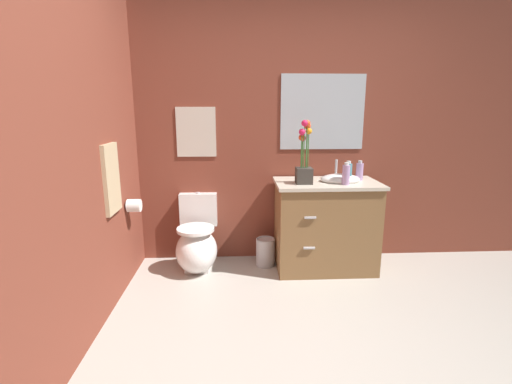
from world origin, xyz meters
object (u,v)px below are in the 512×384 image
object	(u,v)px
toilet	(197,244)
vanity_cabinet	(326,224)
trash_bin	(265,252)
lotion_bottle	(360,171)
hand_wash_bottle	(348,172)
wall_poster	(196,132)
flower_vase	(304,161)
soap_bottle	(346,175)
toilet_paper_roll	(134,206)
wall_mirror	(323,112)
hanging_towel	(111,179)

from	to	relation	value
toilet	vanity_cabinet	distance (m)	1.22
vanity_cabinet	trash_bin	world-z (taller)	vanity_cabinet
lotion_bottle	vanity_cabinet	bearing A→B (deg)	-168.26
vanity_cabinet	hand_wash_bottle	size ratio (longest dim) A/B	5.30
hand_wash_bottle	wall_poster	world-z (taller)	wall_poster
flower_vase	hand_wash_bottle	world-z (taller)	flower_vase
vanity_cabinet	soap_bottle	bearing A→B (deg)	-46.67
soap_bottle	toilet	bearing A→B (deg)	173.12
hand_wash_bottle	trash_bin	bearing A→B (deg)	172.32
wall_poster	toilet_paper_roll	world-z (taller)	wall_poster
wall_mirror	toilet	bearing A→B (deg)	-167.43
soap_bottle	trash_bin	bearing A→B (deg)	163.12
hand_wash_bottle	trash_bin	world-z (taller)	hand_wash_bottle
toilet	hanging_towel	size ratio (longest dim) A/B	1.33
wall_mirror	hanging_towel	world-z (taller)	wall_mirror
toilet	vanity_cabinet	xyz separation A→B (m)	(1.20, -0.03, 0.19)
soap_bottle	wall_poster	bearing A→B (deg)	162.16
vanity_cabinet	hand_wash_bottle	xyz separation A→B (m)	(0.18, -0.03, 0.49)
hand_wash_bottle	trash_bin	size ratio (longest dim) A/B	0.70
lotion_bottle	soap_bottle	bearing A→B (deg)	-133.13
flower_vase	wall_poster	size ratio (longest dim) A/B	1.19
trash_bin	hand_wash_bottle	bearing A→B (deg)	-7.68
wall_mirror	trash_bin	bearing A→B (deg)	-158.25
wall_poster	soap_bottle	bearing A→B (deg)	-17.84
lotion_bottle	hand_wash_bottle	world-z (taller)	hand_wash_bottle
toilet	hand_wash_bottle	distance (m)	1.54
soap_bottle	lotion_bottle	distance (m)	0.27
soap_bottle	wall_mirror	world-z (taller)	wall_mirror
toilet	wall_poster	world-z (taller)	wall_poster
wall_mirror	toilet_paper_roll	xyz separation A→B (m)	(-1.70, -0.46, -0.77)
vanity_cabinet	wall_mirror	world-z (taller)	wall_mirror
lotion_bottle	hanging_towel	xyz separation A→B (m)	(-2.07, -0.56, 0.06)
soap_bottle	lotion_bottle	size ratio (longest dim) A/B	1.07
wall_mirror	hanging_towel	bearing A→B (deg)	-155.76
hand_wash_bottle	wall_mirror	world-z (taller)	wall_mirror
soap_bottle	hanging_towel	world-z (taller)	hanging_towel
trash_bin	toilet	bearing A→B (deg)	-175.86
trash_bin	vanity_cabinet	bearing A→B (deg)	-7.50
toilet	flower_vase	world-z (taller)	flower_vase
wall_poster	trash_bin	bearing A→B (deg)	-18.85
soap_bottle	hand_wash_bottle	distance (m)	0.12
hand_wash_bottle	hanging_towel	size ratio (longest dim) A/B	0.37
lotion_bottle	hand_wash_bottle	size ratio (longest dim) A/B	0.95
soap_bottle	hanging_towel	size ratio (longest dim) A/B	0.37
hanging_towel	vanity_cabinet	bearing A→B (deg)	15.74
lotion_bottle	toilet_paper_roll	bearing A→B (deg)	-173.33
toilet	vanity_cabinet	size ratio (longest dim) A/B	0.68
vanity_cabinet	wall_poster	distance (m)	1.49
vanity_cabinet	lotion_bottle	xyz separation A→B (m)	(0.31, 0.06, 0.49)
hand_wash_bottle	wall_poster	xyz separation A→B (m)	(-1.38, 0.32, 0.34)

